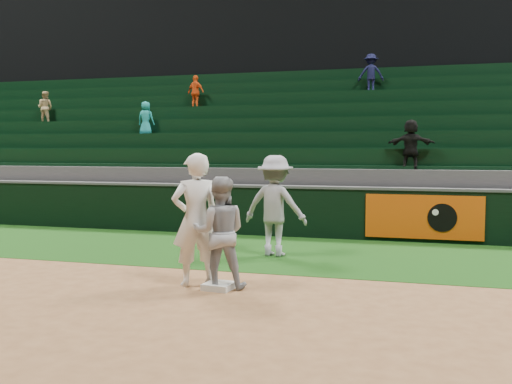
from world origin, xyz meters
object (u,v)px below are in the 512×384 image
base_coach (275,206)px  first_base (219,286)px  first_baseman (196,220)px  baserunner (220,233)px

base_coach → first_base: bearing=94.2°
first_base → base_coach: (0.17, 2.86, 0.96)m
first_baseman → first_base: bearing=126.9°
first_base → first_baseman: first_baseman is taller
baserunner → base_coach: bearing=-109.7°
first_base → baserunner: (-0.01, 0.07, 0.81)m
first_baseman → baserunner: (0.42, -0.07, -0.18)m
first_base → first_baseman: 1.09m
first_baseman → base_coach: (0.60, 2.72, -0.03)m
first_baseman → base_coach: size_ratio=1.03×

